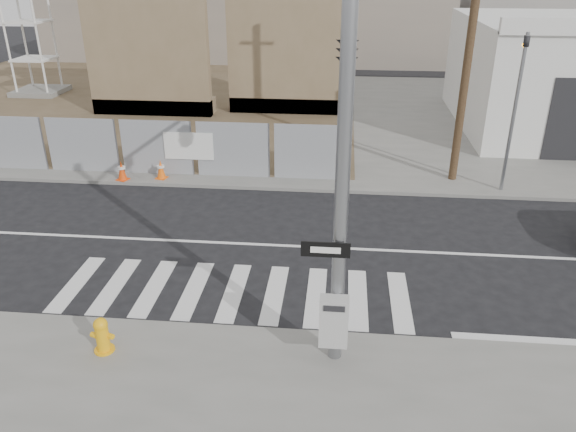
# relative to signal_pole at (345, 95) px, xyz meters

# --- Properties ---
(ground) EXTENTS (100.00, 100.00, 0.00)m
(ground) POSITION_rel_signal_pole_xyz_m (-2.49, 2.05, -4.78)
(ground) COLOR black
(ground) RESTS_ON ground
(sidewalk_far) EXTENTS (50.00, 20.00, 0.12)m
(sidewalk_far) POSITION_rel_signal_pole_xyz_m (-2.49, 16.05, -4.72)
(sidewalk_far) COLOR slate
(sidewalk_far) RESTS_ON ground
(signal_pole) EXTENTS (0.96, 5.87, 7.00)m
(signal_pole) POSITION_rel_signal_pole_xyz_m (0.00, 0.00, 0.00)
(signal_pole) COLOR gray
(signal_pole) RESTS_ON sidewalk_near
(far_signal_pole) EXTENTS (0.16, 0.20, 5.60)m
(far_signal_pole) POSITION_rel_signal_pole_xyz_m (5.51, 6.65, -1.30)
(far_signal_pole) COLOR gray
(far_signal_pole) RESTS_ON sidewalk_far
(chain_link_fence) EXTENTS (24.60, 0.04, 2.00)m
(chain_link_fence) POSITION_rel_signal_pole_xyz_m (-12.49, 7.05, -3.66)
(chain_link_fence) COLOR gray
(chain_link_fence) RESTS_ON sidewalk_far
(concrete_wall_left) EXTENTS (6.00, 1.30, 8.00)m
(concrete_wall_left) POSITION_rel_signal_pole_xyz_m (-9.49, 15.13, -1.40)
(concrete_wall_left) COLOR brown
(concrete_wall_left) RESTS_ON sidewalk_far
(concrete_wall_right) EXTENTS (5.50, 1.30, 8.00)m
(concrete_wall_right) POSITION_rel_signal_pole_xyz_m (-2.99, 16.13, -1.40)
(concrete_wall_right) COLOR brown
(concrete_wall_right) RESTS_ON sidewalk_far
(utility_pole_right) EXTENTS (1.60, 0.28, 10.00)m
(utility_pole_right) POSITION_rel_signal_pole_xyz_m (4.01, 7.55, 0.42)
(utility_pole_right) COLOR #4B3823
(utility_pole_right) RESTS_ON sidewalk_far
(fire_hydrant) EXTENTS (0.53, 0.53, 0.78)m
(fire_hydrant) POSITION_rel_signal_pole_xyz_m (-4.68, -3.06, -4.27)
(fire_hydrant) COLOR #F4AA0D
(fire_hydrant) RESTS_ON sidewalk_near
(traffic_cone_c) EXTENTS (0.48, 0.48, 0.71)m
(traffic_cone_c) POSITION_rel_signal_pole_xyz_m (-7.79, 6.27, -4.31)
(traffic_cone_c) COLOR #F0440C
(traffic_cone_c) RESTS_ON sidewalk_far
(traffic_cone_d) EXTENTS (0.43, 0.43, 0.70)m
(traffic_cone_d) POSITION_rel_signal_pole_xyz_m (-6.45, 6.55, -4.32)
(traffic_cone_d) COLOR #FF610D
(traffic_cone_d) RESTS_ON sidewalk_far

